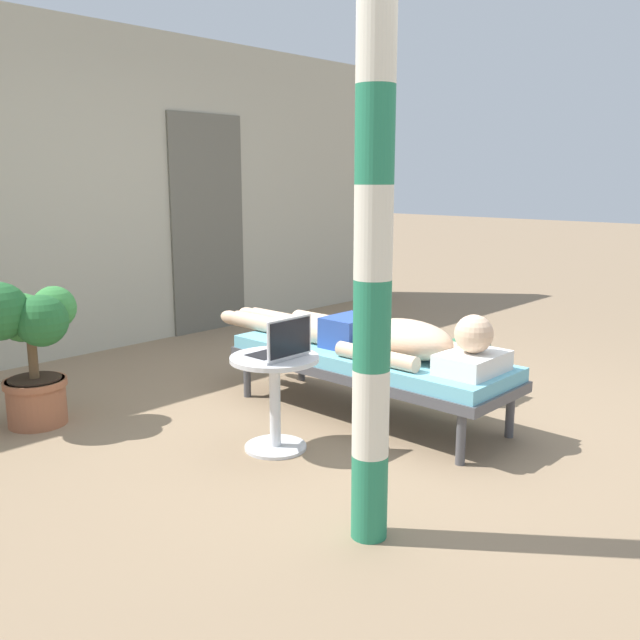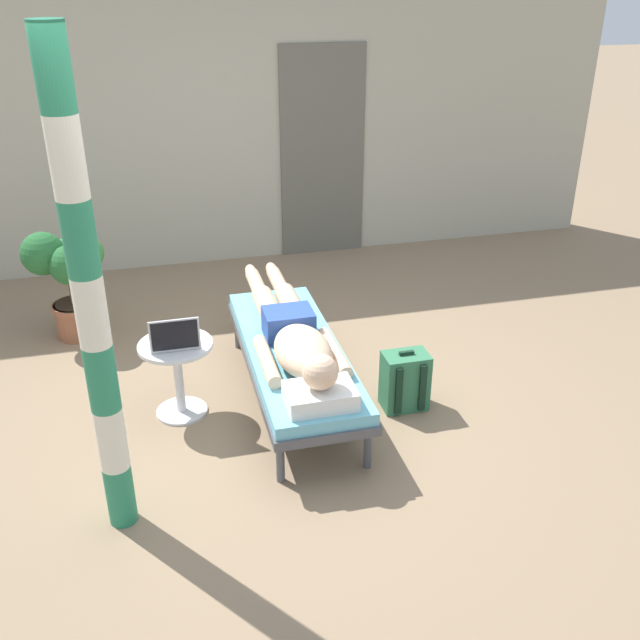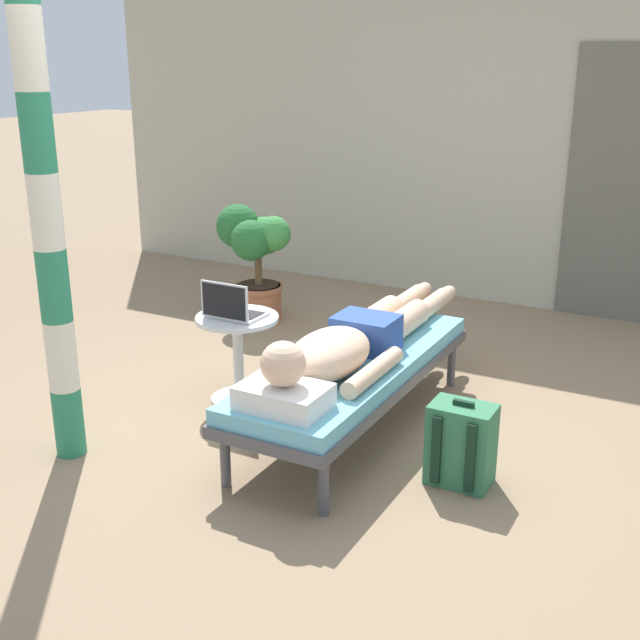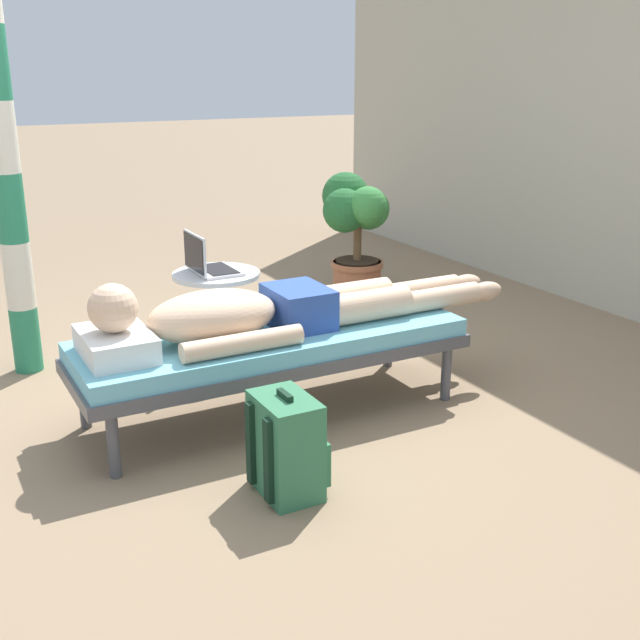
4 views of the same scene
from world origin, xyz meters
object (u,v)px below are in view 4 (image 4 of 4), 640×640
at_px(laptop, 207,263).
at_px(potted_plant, 355,224).
at_px(lounge_chair, 272,345).
at_px(porch_post, 2,137).
at_px(person_reclining, 262,312).
at_px(side_table, 217,302).
at_px(backpack, 287,446).

height_order(laptop, potted_plant, potted_plant).
bearing_deg(laptop, lounge_chair, 1.79).
bearing_deg(laptop, potted_plant, 118.14).
xyz_separation_m(lounge_chair, laptop, (-0.77, -0.02, 0.24)).
bearing_deg(potted_plant, porch_post, -81.38).
height_order(lounge_chair, laptop, laptop).
height_order(person_reclining, side_table, person_reclining).
relative_size(person_reclining, side_table, 4.15).
distance_m(lounge_chair, porch_post, 1.74).
relative_size(lounge_chair, laptop, 6.01).
height_order(lounge_chair, person_reclining, person_reclining).
xyz_separation_m(backpack, potted_plant, (-2.20, 1.61, 0.35)).
relative_size(lounge_chair, potted_plant, 2.10).
bearing_deg(side_table, lounge_chair, -2.04).
height_order(backpack, potted_plant, potted_plant).
bearing_deg(person_reclining, backpack, -17.33).
height_order(person_reclining, potted_plant, potted_plant).
xyz_separation_m(laptop, potted_plant, (-0.73, 1.37, -0.04)).
bearing_deg(side_table, porch_post, -111.77).
xyz_separation_m(side_table, porch_post, (-0.39, -0.97, 0.90)).
xyz_separation_m(lounge_chair, person_reclining, (0.00, -0.05, 0.17)).
xyz_separation_m(potted_plant, porch_post, (0.35, -2.29, 0.71)).
bearing_deg(laptop, side_table, 90.00).
distance_m(person_reclining, backpack, 0.80).
bearing_deg(backpack, side_table, 168.67).
bearing_deg(laptop, porch_post, -112.86).
bearing_deg(potted_plant, lounge_chair, -41.95).
bearing_deg(porch_post, laptop, 67.14).
distance_m(backpack, porch_post, 2.24).
xyz_separation_m(person_reclining, backpack, (0.70, -0.22, -0.32)).
height_order(side_table, potted_plant, potted_plant).
bearing_deg(lounge_chair, person_reclining, -90.00).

